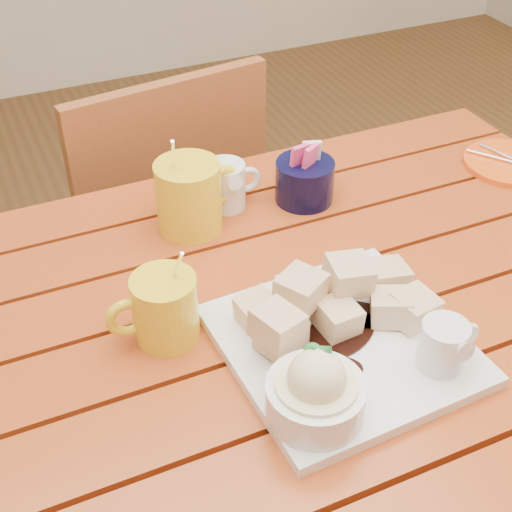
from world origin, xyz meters
name	(u,v)px	position (x,y,z in m)	size (l,w,h in m)	color
table	(281,367)	(0.00, 0.00, 0.64)	(1.20, 0.79, 0.75)	#9C3414
dessert_plate	(338,343)	(0.02, -0.11, 0.78)	(0.30, 0.30, 0.11)	white
coffee_mug_left	(163,308)	(-0.16, 0.02, 0.80)	(0.12, 0.08, 0.14)	yellow
coffee_mug_right	(191,195)	(-0.04, 0.24, 0.81)	(0.14, 0.10, 0.17)	yellow
cream_pitcher	(227,184)	(0.03, 0.27, 0.79)	(0.09, 0.08, 0.08)	white
sugar_caddy	(305,180)	(0.15, 0.23, 0.79)	(0.09, 0.09, 0.10)	black
orange_saucer	(510,163)	(0.53, 0.18, 0.76)	(0.16, 0.16, 0.02)	#FF5A16
chair_far	(158,226)	(0.00, 0.63, 0.48)	(0.46, 0.46, 0.86)	brown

